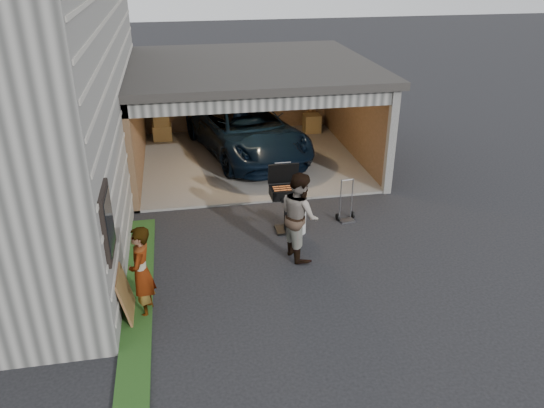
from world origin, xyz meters
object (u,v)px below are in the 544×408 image
at_px(man, 300,215).
at_px(bbq_grill, 286,194).
at_px(minivan, 247,132).
at_px(hand_truck, 346,213).
at_px(woman, 141,272).
at_px(propane_tank, 298,222).
at_px(plywood_panel, 126,295).

bearing_deg(man, bbq_grill, -8.84).
distance_m(minivan, hand_truck, 4.97).
bearing_deg(minivan, hand_truck, -83.65).
distance_m(woman, man, 3.36).
bearing_deg(minivan, woman, -124.36).
bearing_deg(woman, man, 124.42).
bearing_deg(minivan, propane_tank, -98.37).
bearing_deg(propane_tank, man, -102.41).
height_order(man, hand_truck, man).
height_order(man, bbq_grill, man).
height_order(minivan, hand_truck, minivan).
relative_size(bbq_grill, hand_truck, 1.47).
bearing_deg(minivan, man, -101.15).
bearing_deg(woman, propane_tank, 135.48).
relative_size(bbq_grill, propane_tank, 2.98).
xyz_separation_m(minivan, propane_tank, (0.44, -5.02, -0.49)).
bearing_deg(propane_tank, minivan, 95.01).
bearing_deg(plywood_panel, propane_tank, 33.84).
distance_m(bbq_grill, plywood_panel, 4.19).
distance_m(propane_tank, hand_truck, 1.28).
bearing_deg(plywood_panel, man, 23.31).
bearing_deg(man, plywood_panel, 101.57).
relative_size(man, hand_truck, 1.78).
distance_m(man, hand_truck, 2.07).
height_order(bbq_grill, plywood_panel, bbq_grill).
bearing_deg(minivan, plywood_panel, -126.25).
distance_m(woman, plywood_panel, 0.50).
bearing_deg(man, woman, 102.92).
bearing_deg(woman, hand_truck, 130.88).
bearing_deg(hand_truck, propane_tank, -170.29).
relative_size(propane_tank, plywood_panel, 0.57).
relative_size(plywood_panel, hand_truck, 0.87).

